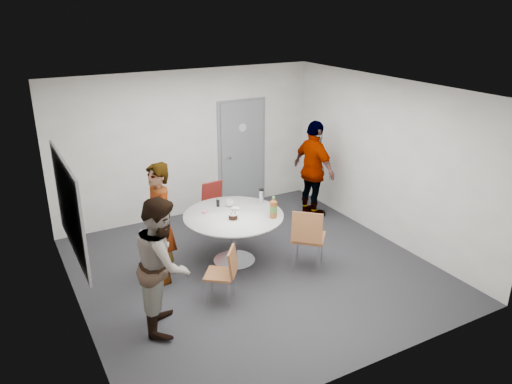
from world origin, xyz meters
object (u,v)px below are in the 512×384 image
whiteboard (69,207)px  chair_near_left (225,270)px  door (242,153)px  person_main (159,224)px  chair_near_right (308,234)px  chair_far (215,201)px  table (236,221)px  person_left (163,264)px  person_right (314,170)px

whiteboard → chair_near_left: whiteboard is taller
door → person_main: (-2.39, -2.09, -0.14)m
chair_near_left → chair_near_right: 1.44m
whiteboard → chair_near_left: 2.13m
chair_near_left → chair_far: (0.84, 2.16, 0.05)m
chair_near_left → whiteboard: bearing=103.5°
door → chair_near_left: door is taller
table → person_main: bearing=178.5°
table → person_main: person_main is taller
whiteboard → chair_near_right: (3.15, -0.61, -0.84)m
person_main → table: bearing=87.8°
chair_near_left → door: bearing=6.6°
door → chair_far: bearing=-138.0°
person_main → whiteboard: bearing=-81.3°
door → whiteboard: bearing=-147.3°
chair_near_left → person_left: size_ratio=0.46×
door → person_left: door is taller
chair_far → person_main: (-1.40, -1.20, 0.36)m
whiteboard → chair_near_right: 3.32m
whiteboard → person_right: whiteboard is taller
table → person_left: bearing=-145.3°
table → person_left: 1.83m
table → chair_far: table is taller
person_left → person_right: size_ratio=0.93×
door → chair_near_right: (-0.41, -2.89, -0.42)m
chair_near_right → person_main: (-1.98, 0.80, 0.28)m
door → chair_near_right: 2.95m
chair_near_right → person_right: size_ratio=0.54×
whiteboard → table: 2.48m
table → chair_near_left: table is taller
chair_near_left → chair_near_right: size_ratio=0.80×
person_main → person_left: bearing=-16.9°
table → chair_far: size_ratio=1.76×
table → chair_far: 1.26m
person_left → person_right: (3.55, 1.93, 0.06)m
chair_near_right → chair_far: bearing=149.0°
person_left → chair_far: bearing=-14.9°
person_right → person_left: bearing=114.2°
person_right → chair_far: bearing=75.4°
whiteboard → chair_near_right: bearing=-11.0°
table → chair_near_left: bearing=-123.8°
chair_far → person_left: person_left is taller
whiteboard → person_left: (0.86, -0.87, -0.60)m
chair_near_left → chair_near_right: chair_near_right is taller
table → person_left: size_ratio=0.89×
chair_near_left → person_main: size_ratio=0.45×
chair_near_right → person_right: 2.11m
person_left → person_main: bearing=5.9°
door → chair_far: (-0.99, -0.89, -0.50)m
table → chair_far: (0.21, 1.23, -0.16)m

